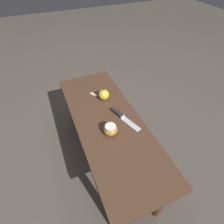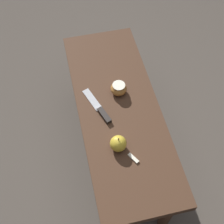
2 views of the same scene
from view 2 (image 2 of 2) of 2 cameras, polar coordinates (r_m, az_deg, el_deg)
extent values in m
plane|color=#4C443D|center=(1.78, 1.00, -6.85)|extent=(8.00, 8.00, 0.00)
cube|color=#472D1E|center=(1.43, 1.23, 0.24)|extent=(1.00, 0.37, 0.04)
cylinder|color=#472D1E|center=(1.48, 10.22, -17.53)|extent=(0.05, 0.05, 0.38)
cylinder|color=#472D1E|center=(1.88, 1.64, 8.42)|extent=(0.05, 0.05, 0.38)
cylinder|color=#472D1E|center=(1.85, -5.90, 7.09)|extent=(0.05, 0.05, 0.38)
cube|color=#B7BABF|center=(1.45, -3.65, 2.29)|extent=(0.13, 0.07, 0.00)
cube|color=#B7BABF|center=(1.41, -2.32, 0.62)|extent=(0.02, 0.03, 0.02)
cube|color=#282321|center=(1.39, -1.40, -0.61)|extent=(0.09, 0.05, 0.02)
sphere|color=gold|center=(1.29, 1.16, -5.80)|extent=(0.07, 0.07, 0.07)
cylinder|color=#4C3319|center=(1.25, 1.18, -5.01)|extent=(0.00, 0.00, 0.01)
ellipsoid|color=#B27233|center=(1.45, 1.23, 4.29)|extent=(0.08, 0.08, 0.06)
cylinder|color=white|center=(1.43, 1.25, 4.93)|extent=(0.06, 0.06, 0.00)
cube|color=white|center=(1.30, 4.02, -8.40)|extent=(0.05, 0.04, 0.01)
camera|label=1|loc=(1.53, 6.15, 40.21)|focal=28.00mm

